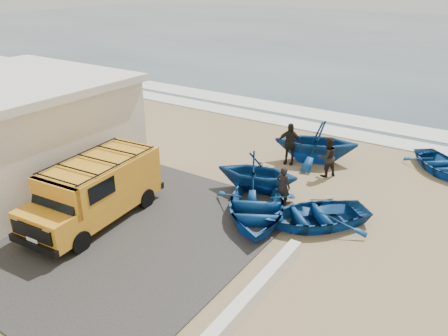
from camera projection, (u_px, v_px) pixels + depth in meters
The scene contains 15 objects.
ground at pixel (173, 212), 16.27m from camera, with size 160.00×160.00×0.00m, color #998058.
slab at pixel (94, 219), 15.76m from camera, with size 12.00×10.00×0.05m, color #383633.
ocean at pixel (440, 39), 58.82m from camera, with size 180.00×88.00×0.01m, color #385166.
surf_line at pixel (305, 126), 25.38m from camera, with size 180.00×1.60×0.06m, color white.
surf_wash at pixel (322, 115), 27.28m from camera, with size 180.00×2.20×0.04m, color white.
parapet at pixel (246, 303), 11.35m from camera, with size 0.35×6.00×0.55m, color silver.
van at pixel (96, 189), 15.31m from camera, with size 2.51×5.44×2.26m.
boat_near_left at pixel (256, 207), 15.69m from camera, with size 3.08×4.31×0.89m, color #12478E.
boat_near_right at pixel (316, 215), 15.28m from camera, with size 2.69×3.77×0.78m, color #12478E.
boat_mid_left at pixel (257, 172), 17.43m from camera, with size 2.81×3.26×1.72m, color #12478E.
boat_far_left at pixel (316, 141), 20.24m from camera, with size 3.27×3.78×1.99m, color #12478E.
boat_far_right at pixel (440, 164), 19.47m from camera, with size 2.39×3.35×0.69m, color #12478E.
fisherman_front at pixel (283, 186), 16.41m from camera, with size 0.58×0.38×1.59m, color black.
fisherman_middle at pixel (327, 157), 18.81m from camera, with size 0.86×0.67×1.77m, color black.
fisherman_back at pixel (289, 144), 20.01m from camera, with size 1.15×0.48×1.97m, color black.
Camera 1 is at (9.47, -10.75, 8.13)m, focal length 35.00 mm.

